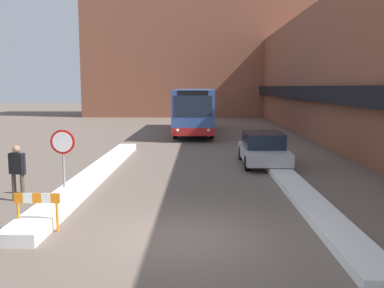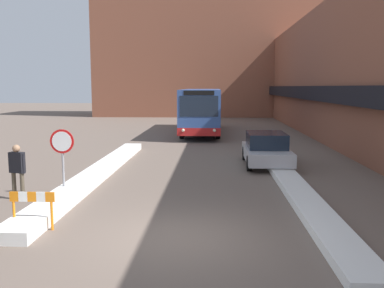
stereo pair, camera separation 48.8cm
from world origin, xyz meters
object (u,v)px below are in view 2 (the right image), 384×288
(stop_sign, at_px, (62,148))
(construction_barricade, at_px, (32,203))
(parked_car_front, at_px, (266,149))
(city_bus, at_px, (202,109))
(pedestrian, at_px, (17,167))

(stop_sign, xyz_separation_m, construction_barricade, (0.39, -3.23, -0.87))
(stop_sign, bearing_deg, construction_barricade, -83.18)
(parked_car_front, xyz_separation_m, construction_barricade, (-6.69, -8.98, -0.06))
(city_bus, distance_m, construction_barricade, 22.55)
(city_bus, height_order, pedestrian, city_bus)
(pedestrian, bearing_deg, city_bus, 88.92)
(city_bus, relative_size, stop_sign, 5.66)
(stop_sign, height_order, construction_barricade, stop_sign)
(parked_car_front, xyz_separation_m, pedestrian, (-8.33, -6.24, 0.30))
(stop_sign, relative_size, pedestrian, 1.25)
(construction_barricade, bearing_deg, stop_sign, 96.82)
(city_bus, xyz_separation_m, stop_sign, (-3.84, -19.02, -0.22))
(parked_car_front, distance_m, construction_barricade, 11.20)
(parked_car_front, bearing_deg, pedestrian, -143.15)
(stop_sign, distance_m, pedestrian, 1.44)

